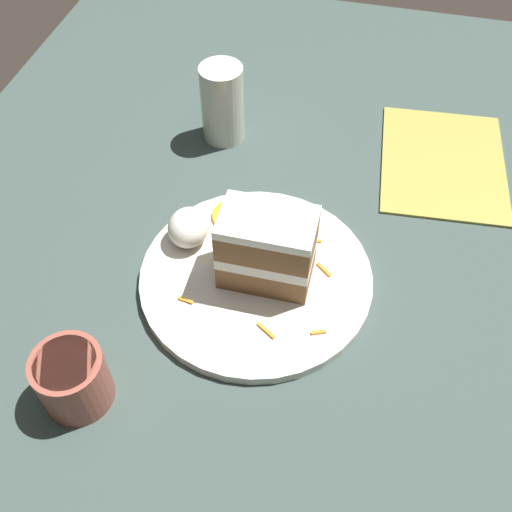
# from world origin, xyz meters

# --- Properties ---
(ground_plane) EXTENTS (6.00, 6.00, 0.00)m
(ground_plane) POSITION_xyz_m (0.00, 0.00, 0.00)
(ground_plane) COLOR black
(ground_plane) RESTS_ON ground
(dining_table) EXTENTS (1.37, 0.97, 0.03)m
(dining_table) POSITION_xyz_m (0.00, 0.00, 0.01)
(dining_table) COLOR #384742
(dining_table) RESTS_ON ground
(plate) EXTENTS (0.29, 0.29, 0.01)m
(plate) POSITION_xyz_m (0.03, 0.02, 0.03)
(plate) COLOR silver
(plate) RESTS_ON dining_table
(cake_slice) EXTENTS (0.07, 0.11, 0.10)m
(cake_slice) POSITION_xyz_m (0.03, 0.04, 0.09)
(cake_slice) COLOR brown
(cake_slice) RESTS_ON plate
(cream_dollop) EXTENTS (0.06, 0.05, 0.05)m
(cream_dollop) POSITION_xyz_m (-0.00, -0.07, 0.06)
(cream_dollop) COLOR white
(cream_dollop) RESTS_ON plate
(orange_garnish) EXTENTS (0.06, 0.06, 0.01)m
(orange_garnish) POSITION_xyz_m (-0.05, -0.03, 0.04)
(orange_garnish) COLOR orange
(orange_garnish) RESTS_ON plate
(carrot_shreds_scatter) EXTENTS (0.21, 0.18, 0.00)m
(carrot_shreds_scatter) POSITION_xyz_m (0.03, 0.06, 0.04)
(carrot_shreds_scatter) COLOR orange
(carrot_shreds_scatter) RESTS_ON plate
(drinking_glass) EXTENTS (0.06, 0.06, 0.12)m
(drinking_glass) POSITION_xyz_m (-0.23, -0.09, 0.08)
(drinking_glass) COLOR beige
(drinking_glass) RESTS_ON dining_table
(coffee_mug) EXTENTS (0.08, 0.08, 0.07)m
(coffee_mug) POSITION_xyz_m (0.23, -0.13, 0.07)
(coffee_mug) COLOR #994C3D
(coffee_mug) RESTS_ON dining_table
(menu_card) EXTENTS (0.25, 0.20, 0.00)m
(menu_card) POSITION_xyz_m (-0.24, 0.24, 0.03)
(menu_card) COLOR #9E933D
(menu_card) RESTS_ON dining_table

